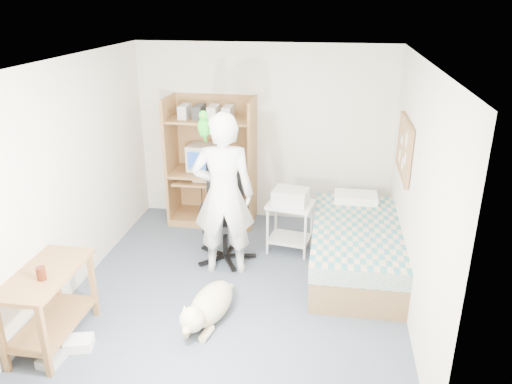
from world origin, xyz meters
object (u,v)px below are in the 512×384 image
office_chair (225,227)px  person (223,195)px  side_desk (49,296)px  dog (209,306)px  bed (356,247)px  printer_cart (290,219)px  computer_hutch (212,166)px

office_chair → person: size_ratio=0.60×
side_desk → dog: side_desk is taller
bed → person: (-1.53, -0.26, 0.67)m
printer_cart → office_chair: bearing=-149.6°
bed → side_desk: (-2.85, -1.82, 0.21)m
side_desk → office_chair: 2.25m
office_chair → dog: bearing=-94.2°
bed → dog: size_ratio=1.88×
bed → person: bearing=-170.4°
office_chair → bed: bearing=-11.0°
person → bed: bearing=-179.5°
computer_hutch → bed: size_ratio=0.89×
bed → office_chair: bearing=178.1°
office_chair → dog: (0.11, -1.34, -0.24)m
computer_hutch → printer_cart: bearing=-33.2°
bed → dog: bed is taller
bed → dog: bearing=-139.0°
printer_cart → side_desk: bearing=-123.6°
side_desk → office_chair: (1.26, 1.87, -0.08)m
bed → person: 1.69m
computer_hutch → dog: 2.55m
computer_hutch → office_chair: bearing=-69.2°
computer_hutch → office_chair: computer_hutch is taller
printer_cart → dog: bearing=-102.5°
computer_hutch → dog: computer_hutch is taller
computer_hutch → bed: bearing=-29.3°
person → dog: bearing=83.9°
bed → printer_cart: same height
printer_cart → person: bearing=-130.1°
computer_hutch → side_desk: size_ratio=1.80×
side_desk → dog: (1.37, 0.53, -0.32)m
office_chair → printer_cart: office_chair is taller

